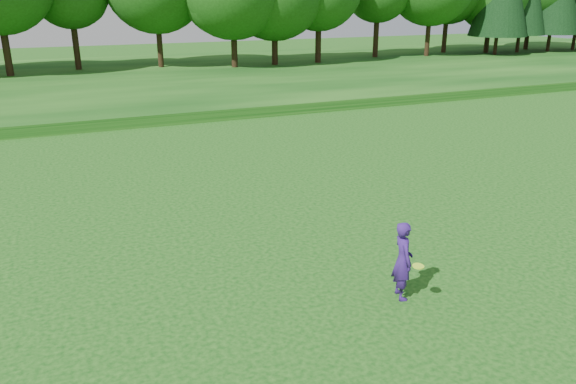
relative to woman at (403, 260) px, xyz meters
name	(u,v)px	position (x,y,z in m)	size (l,w,h in m)	color
ground	(271,324)	(-3.05, 0.09, -0.89)	(140.00, 140.00, 0.00)	#0B3C0D
berm	(100,82)	(-3.05, 34.09, -0.59)	(130.00, 30.00, 0.60)	#0B3C0D
walking_path	(128,125)	(-3.05, 20.09, -0.87)	(130.00, 1.60, 0.04)	gray
woman	(403,260)	(0.00, 0.00, 0.00)	(0.57, 1.01, 1.78)	navy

